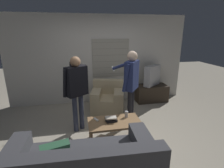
% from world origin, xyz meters
% --- Properties ---
extents(ground_plane, '(16.00, 16.00, 0.00)m').
position_xyz_m(ground_plane, '(0.00, 0.00, 0.00)').
color(ground_plane, '#B2A893').
extents(wall_back, '(5.20, 0.08, 2.55)m').
position_xyz_m(wall_back, '(0.01, 2.03, 1.28)').
color(wall_back, silver).
rests_on(wall_back, ground_plane).
extents(armchair_beige, '(1.00, 0.96, 0.79)m').
position_xyz_m(armchair_beige, '(0.12, 1.33, 0.32)').
color(armchair_beige, '#C6B289').
rests_on(armchair_beige, ground_plane).
extents(coffee_table, '(1.00, 0.56, 0.44)m').
position_xyz_m(coffee_table, '(-0.01, -0.15, 0.40)').
color(coffee_table, '#9E754C').
rests_on(coffee_table, ground_plane).
extents(tv_stand, '(0.96, 0.50, 0.50)m').
position_xyz_m(tv_stand, '(1.55, 1.70, 0.25)').
color(tv_stand, '#33281E').
rests_on(tv_stand, ground_plane).
extents(tv, '(0.61, 0.52, 0.61)m').
position_xyz_m(tv, '(1.55, 1.70, 0.81)').
color(tv, '#B2B2B7').
rests_on(tv, tv_stand).
extents(person_left_standing, '(0.54, 0.84, 1.62)m').
position_xyz_m(person_left_standing, '(-0.69, 0.44, 1.03)').
color(person_left_standing, '#33384C').
rests_on(person_left_standing, ground_plane).
extents(person_right_standing, '(0.56, 0.79, 1.69)m').
position_xyz_m(person_right_standing, '(0.50, 0.49, 1.08)').
color(person_right_standing, black).
rests_on(person_right_standing, ground_plane).
extents(book_stack, '(0.23, 0.19, 0.09)m').
position_xyz_m(book_stack, '(-0.07, -0.14, 0.49)').
color(book_stack, black).
rests_on(book_stack, coffee_table).
extents(soda_can, '(0.07, 0.07, 0.13)m').
position_xyz_m(soda_can, '(0.26, -0.03, 0.50)').
color(soda_can, silver).
rests_on(soda_can, coffee_table).
extents(spare_remote, '(0.09, 0.13, 0.02)m').
position_xyz_m(spare_remote, '(-0.35, -0.03, 0.45)').
color(spare_remote, white).
rests_on(spare_remote, coffee_table).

